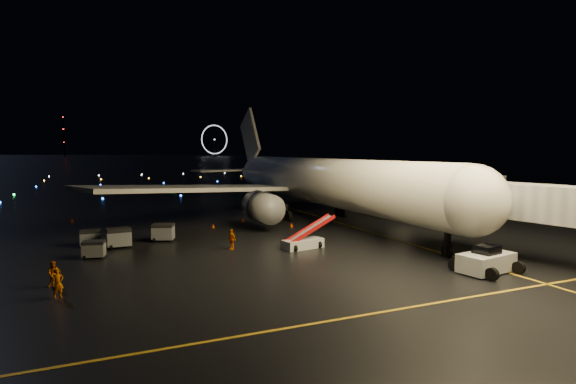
{
  "coord_description": "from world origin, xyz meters",
  "views": [
    {
      "loc": [
        -16.77,
        -31.01,
        9.33
      ],
      "look_at": [
        1.68,
        12.0,
        5.0
      ],
      "focal_mm": 28.0,
      "sensor_mm": 36.0,
      "label": 1
    }
  ],
  "objects_px": {
    "crew_b": "(54,274)",
    "baggage_cart_1": "(119,238)",
    "airliner": "(310,156)",
    "pushback_tug": "(486,259)",
    "crew_c": "(232,239)",
    "baggage_cart_0": "(163,232)",
    "belt_loader": "(303,234)",
    "baggage_cart_3": "(94,250)",
    "crew_a": "(58,283)",
    "baggage_cart_2": "(90,238)"
  },
  "relations": [
    {
      "from": "crew_b",
      "to": "baggage_cart_1",
      "type": "distance_m",
      "value": 12.51
    },
    {
      "from": "airliner",
      "to": "pushback_tug",
      "type": "bearing_deg",
      "value": -91.75
    },
    {
      "from": "crew_c",
      "to": "baggage_cart_0",
      "type": "relative_size",
      "value": 0.91
    },
    {
      "from": "belt_loader",
      "to": "pushback_tug",
      "type": "bearing_deg",
      "value": -66.14
    },
    {
      "from": "pushback_tug",
      "to": "baggage_cart_3",
      "type": "relative_size",
      "value": 2.49
    },
    {
      "from": "belt_loader",
      "to": "crew_b",
      "type": "bearing_deg",
      "value": -179.62
    },
    {
      "from": "baggage_cart_1",
      "to": "crew_b",
      "type": "bearing_deg",
      "value": -116.01
    },
    {
      "from": "airliner",
      "to": "crew_a",
      "type": "height_order",
      "value": "airliner"
    },
    {
      "from": "baggage_cart_2",
      "to": "baggage_cart_3",
      "type": "height_order",
      "value": "baggage_cart_2"
    },
    {
      "from": "baggage_cart_3",
      "to": "baggage_cart_2",
      "type": "bearing_deg",
      "value": 105.63
    },
    {
      "from": "belt_loader",
      "to": "crew_b",
      "type": "relative_size",
      "value": 3.29
    },
    {
      "from": "belt_loader",
      "to": "crew_c",
      "type": "distance_m",
      "value": 6.79
    },
    {
      "from": "baggage_cart_3",
      "to": "belt_loader",
      "type": "bearing_deg",
      "value": 1.03
    },
    {
      "from": "baggage_cart_1",
      "to": "baggage_cart_2",
      "type": "relative_size",
      "value": 1.18
    },
    {
      "from": "belt_loader",
      "to": "baggage_cart_0",
      "type": "xyz_separation_m",
      "value": [
        -11.77,
        8.86,
        -0.54
      ]
    },
    {
      "from": "crew_c",
      "to": "baggage_cart_2",
      "type": "height_order",
      "value": "crew_c"
    },
    {
      "from": "crew_b",
      "to": "baggage_cart_0",
      "type": "height_order",
      "value": "crew_b"
    },
    {
      "from": "baggage_cart_3",
      "to": "baggage_cart_1",
      "type": "bearing_deg",
      "value": 71.19
    },
    {
      "from": "baggage_cart_3",
      "to": "crew_a",
      "type": "bearing_deg",
      "value": -88.78
    },
    {
      "from": "crew_c",
      "to": "pushback_tug",
      "type": "bearing_deg",
      "value": 21.76
    },
    {
      "from": "baggage_cart_2",
      "to": "crew_a",
      "type": "bearing_deg",
      "value": -97.13
    },
    {
      "from": "crew_a",
      "to": "crew_b",
      "type": "bearing_deg",
      "value": 78.46
    },
    {
      "from": "baggage_cart_0",
      "to": "baggage_cart_3",
      "type": "bearing_deg",
      "value": -120.07
    },
    {
      "from": "baggage_cart_1",
      "to": "baggage_cart_2",
      "type": "height_order",
      "value": "baggage_cart_1"
    },
    {
      "from": "belt_loader",
      "to": "crew_b",
      "type": "height_order",
      "value": "belt_loader"
    },
    {
      "from": "pushback_tug",
      "to": "belt_loader",
      "type": "xyz_separation_m",
      "value": [
        -9.34,
        13.25,
        0.37
      ]
    },
    {
      "from": "airliner",
      "to": "crew_b",
      "type": "xyz_separation_m",
      "value": [
        -30.36,
        -22.48,
        -7.71
      ]
    },
    {
      "from": "belt_loader",
      "to": "baggage_cart_2",
      "type": "bearing_deg",
      "value": 142.59
    },
    {
      "from": "crew_a",
      "to": "baggage_cart_0",
      "type": "xyz_separation_m",
      "value": [
        8.65,
        15.91,
        -0.06
      ]
    },
    {
      "from": "crew_a",
      "to": "baggage_cart_2",
      "type": "distance_m",
      "value": 16.29
    },
    {
      "from": "baggage_cart_0",
      "to": "crew_b",
      "type": "bearing_deg",
      "value": -103.1
    },
    {
      "from": "crew_a",
      "to": "baggage_cart_2",
      "type": "relative_size",
      "value": 1.02
    },
    {
      "from": "baggage_cart_0",
      "to": "crew_a",
      "type": "bearing_deg",
      "value": -97.11
    },
    {
      "from": "crew_a",
      "to": "baggage_cart_1",
      "type": "relative_size",
      "value": 0.87
    },
    {
      "from": "pushback_tug",
      "to": "baggage_cart_0",
      "type": "relative_size",
      "value": 2.11
    },
    {
      "from": "crew_b",
      "to": "baggage_cart_2",
      "type": "xyz_separation_m",
      "value": [
        2.15,
        13.46,
        -0.1
      ]
    },
    {
      "from": "pushback_tug",
      "to": "baggage_cart_0",
      "type": "xyz_separation_m",
      "value": [
        -21.11,
        22.1,
        -0.16
      ]
    },
    {
      "from": "airliner",
      "to": "baggage_cart_1",
      "type": "relative_size",
      "value": 27.49
    },
    {
      "from": "baggage_cart_2",
      "to": "baggage_cart_3",
      "type": "bearing_deg",
      "value": -87.58
    },
    {
      "from": "pushback_tug",
      "to": "baggage_cart_3",
      "type": "xyz_separation_m",
      "value": [
        -27.69,
        16.87,
        -0.3
      ]
    },
    {
      "from": "baggage_cart_1",
      "to": "baggage_cart_2",
      "type": "xyz_separation_m",
      "value": [
        -2.53,
        1.86,
        -0.14
      ]
    },
    {
      "from": "baggage_cart_0",
      "to": "baggage_cart_1",
      "type": "bearing_deg",
      "value": -138.79
    },
    {
      "from": "pushback_tug",
      "to": "baggage_cart_0",
      "type": "distance_m",
      "value": 30.57
    },
    {
      "from": "baggage_cart_2",
      "to": "baggage_cart_3",
      "type": "distance_m",
      "value": 5.53
    },
    {
      "from": "baggage_cart_0",
      "to": "airliner",
      "type": "bearing_deg",
      "value": 45.01
    },
    {
      "from": "airliner",
      "to": "baggage_cart_2",
      "type": "bearing_deg",
      "value": -163.68
    },
    {
      "from": "crew_a",
      "to": "crew_b",
      "type": "xyz_separation_m",
      "value": [
        -0.41,
        2.73,
        -0.06
      ]
    },
    {
      "from": "pushback_tug",
      "to": "belt_loader",
      "type": "height_order",
      "value": "belt_loader"
    },
    {
      "from": "pushback_tug",
      "to": "crew_a",
      "type": "bearing_deg",
      "value": 158.72
    },
    {
      "from": "airliner",
      "to": "crew_a",
      "type": "distance_m",
      "value": 39.89
    }
  ]
}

